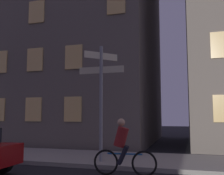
# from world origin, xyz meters

# --- Properties ---
(sidewalk_kerb) EXTENTS (40.00, 3.19, 0.14)m
(sidewalk_kerb) POSITION_xyz_m (0.00, 7.57, 0.07)
(sidewalk_kerb) COLOR gray
(sidewalk_kerb) RESTS_ON ground_plane
(signpost) EXTENTS (1.65, 0.94, 4.03)m
(signpost) POSITION_xyz_m (-0.88, 6.62, 2.52)
(signpost) COLOR gray
(signpost) RESTS_ON sidewalk_kerb
(cyclist) EXTENTS (1.82, 0.35, 1.61)m
(cyclist) POSITION_xyz_m (0.22, 5.34, 0.75)
(cyclist) COLOR black
(cyclist) RESTS_ON ground_plane
(building_left_block) EXTENTS (8.66, 9.94, 18.30)m
(building_left_block) POSITION_xyz_m (-4.35, 14.42, 9.15)
(building_left_block) COLOR #6B6056
(building_left_block) RESTS_ON ground_plane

